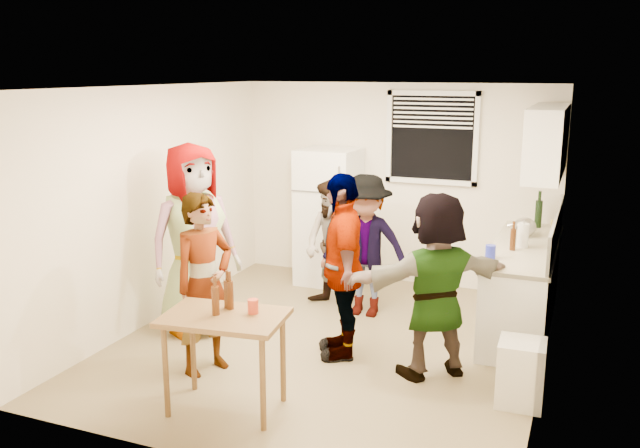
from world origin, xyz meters
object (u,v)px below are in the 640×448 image
at_px(refrigerator, 329,216).
at_px(wine_bottle, 537,227).
at_px(guest_back_right, 364,314).
at_px(beer_bottle_counter, 512,250).
at_px(blue_cup, 490,258).
at_px(guest_stripe, 208,369).
at_px(guest_black, 341,354).
at_px(kettle, 524,236).
at_px(trash_bin, 521,375).
at_px(red_cup, 253,313).
at_px(guest_orange, 432,373).
at_px(beer_bottle_table, 230,309).
at_px(serving_table, 227,408).
at_px(guest_back_left, 332,308).
at_px(guest_grey, 198,331).

distance_m(refrigerator, wine_bottle, 2.50).
bearing_deg(guest_back_right, wine_bottle, 32.86).
bearing_deg(beer_bottle_counter, blue_cup, -112.47).
height_order(guest_stripe, guest_black, guest_black).
xyz_separation_m(kettle, blue_cup, (-0.21, -1.02, 0.00)).
xyz_separation_m(trash_bin, red_cup, (-1.97, -0.84, 0.54)).
relative_size(guest_black, guest_orange, 1.06).
bearing_deg(beer_bottle_counter, beer_bottle_table, -129.96).
xyz_separation_m(beer_bottle_counter, guest_back_right, (-1.55, 0.03, -0.90)).
bearing_deg(blue_cup, kettle, 78.37).
bearing_deg(kettle, serving_table, -102.45).
relative_size(trash_bin, guest_back_right, 0.34).
bearing_deg(serving_table, guest_back_left, 91.27).
distance_m(serving_table, guest_grey, 1.72).
height_order(beer_bottle_table, red_cup, beer_bottle_table).
distance_m(refrigerator, guest_back_right, 1.52).
xyz_separation_m(guest_stripe, guest_back_right, (0.87, 1.89, 0.00)).
distance_m(guest_grey, guest_black, 1.59).
bearing_deg(guest_black, guest_back_right, 162.07).
relative_size(beer_bottle_table, red_cup, 2.02).
distance_m(guest_grey, guest_orange, 2.49).
bearing_deg(guest_back_left, wine_bottle, 51.33).
bearing_deg(guest_back_left, beer_bottle_counter, 22.35).
bearing_deg(red_cup, guest_grey, 137.12).
relative_size(serving_table, guest_back_left, 0.64).
xyz_separation_m(kettle, trash_bin, (0.22, -2.09, -0.65)).
distance_m(blue_cup, guest_back_right, 1.70).
bearing_deg(wine_bottle, trash_bin, -87.29).
distance_m(kettle, beer_bottle_counter, 0.64).
xyz_separation_m(trash_bin, serving_table, (-2.16, -0.96, -0.25)).
bearing_deg(guest_black, kettle, 114.61).
bearing_deg(guest_back_left, beer_bottle_table, -64.54).
xyz_separation_m(beer_bottle_counter, guest_stripe, (-2.42, -1.86, -0.90)).
relative_size(wine_bottle, blue_cup, 2.41).
relative_size(refrigerator, guest_black, 0.97).
height_order(red_cup, guest_black, red_cup).
distance_m(kettle, blue_cup, 1.04).
xyz_separation_m(trash_bin, guest_grey, (-3.27, 0.36, -0.25)).
distance_m(serving_table, red_cup, 0.83).
relative_size(wine_bottle, serving_table, 0.33).
bearing_deg(guest_grey, wine_bottle, -23.54).
relative_size(serving_table, beer_bottle_table, 4.11).
height_order(serving_table, guest_back_left, serving_table).
distance_m(refrigerator, guest_back_left, 1.32).
bearing_deg(guest_black, red_cup, -38.30).
height_order(serving_table, guest_back_right, serving_table).
bearing_deg(kettle, beer_bottle_counter, -74.53).
bearing_deg(kettle, guest_orange, -87.13).
xyz_separation_m(beer_bottle_counter, blue_cup, (-0.16, -0.39, 0.00)).
bearing_deg(guest_grey, guest_orange, -60.55).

